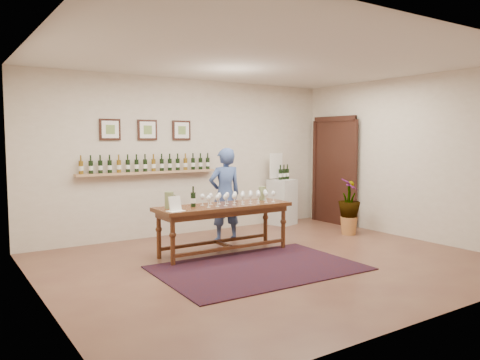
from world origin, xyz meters
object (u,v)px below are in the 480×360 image
display_pedestal (282,202)px  potted_plant (349,206)px  person (225,195)px  tasting_table (224,212)px

display_pedestal → potted_plant: size_ratio=1.04×
display_pedestal → person: person is taller
tasting_table → potted_plant: potted_plant is taller
tasting_table → potted_plant: (2.62, -0.06, -0.12)m
tasting_table → person: size_ratio=1.33×
tasting_table → person: bearing=57.7°
tasting_table → person: 0.90m
tasting_table → person: (0.48, 0.74, 0.16)m
tasting_table → display_pedestal: 2.66m
display_pedestal → person: 1.92m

